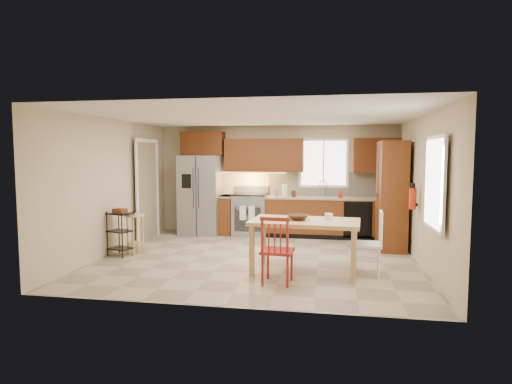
{
  "coord_description": "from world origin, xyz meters",
  "views": [
    {
      "loc": [
        1.24,
        -7.38,
        1.84
      ],
      "look_at": [
        -0.1,
        0.4,
        1.15
      ],
      "focal_mm": 30.0,
      "sensor_mm": 36.0,
      "label": 1
    }
  ],
  "objects_px": {
    "range_stove": "(250,215)",
    "chair_white": "(367,243)",
    "soap_bottle": "(341,193)",
    "fire_extinguisher": "(413,199)",
    "chair_red": "(277,250)",
    "table_jar": "(329,218)",
    "bar_stool": "(135,234)",
    "pantry": "(391,196)",
    "refrigerator": "(201,195)",
    "dining_table": "(305,247)",
    "utility_cart": "(121,233)",
    "table_bowl": "(298,220)"
  },
  "relations": [
    {
      "from": "range_stove",
      "to": "chair_white",
      "type": "relative_size",
      "value": 0.94
    },
    {
      "from": "soap_bottle",
      "to": "fire_extinguisher",
      "type": "bearing_deg",
      "value": -59.47
    },
    {
      "from": "fire_extinguisher",
      "to": "chair_red",
      "type": "height_order",
      "value": "fire_extinguisher"
    },
    {
      "from": "table_jar",
      "to": "bar_stool",
      "type": "height_order",
      "value": "table_jar"
    },
    {
      "from": "chair_white",
      "to": "soap_bottle",
      "type": "bearing_deg",
      "value": 11.31
    },
    {
      "from": "fire_extinguisher",
      "to": "pantry",
      "type": "bearing_deg",
      "value": 100.78
    },
    {
      "from": "range_stove",
      "to": "chair_red",
      "type": "height_order",
      "value": "chair_red"
    },
    {
      "from": "refrigerator",
      "to": "bar_stool",
      "type": "relative_size",
      "value": 2.45
    },
    {
      "from": "chair_white",
      "to": "bar_stool",
      "type": "xyz_separation_m",
      "value": [
        -4.13,
        0.68,
        -0.12
      ]
    },
    {
      "from": "soap_bottle",
      "to": "dining_table",
      "type": "distance_m",
      "value": 3.0
    },
    {
      "from": "refrigerator",
      "to": "table_jar",
      "type": "distance_m",
      "value": 4.06
    },
    {
      "from": "refrigerator",
      "to": "range_stove",
      "type": "height_order",
      "value": "refrigerator"
    },
    {
      "from": "refrigerator",
      "to": "utility_cart",
      "type": "distance_m",
      "value": 2.54
    },
    {
      "from": "refrigerator",
      "to": "table_bowl",
      "type": "height_order",
      "value": "refrigerator"
    },
    {
      "from": "utility_cart",
      "to": "chair_white",
      "type": "bearing_deg",
      "value": 12.31
    },
    {
      "from": "range_stove",
      "to": "dining_table",
      "type": "xyz_separation_m",
      "value": [
        1.42,
        -2.96,
        -0.05
      ]
    },
    {
      "from": "chair_red",
      "to": "table_jar",
      "type": "bearing_deg",
      "value": 50.97
    },
    {
      "from": "refrigerator",
      "to": "pantry",
      "type": "xyz_separation_m",
      "value": [
        4.13,
        -0.93,
        0.14
      ]
    },
    {
      "from": "chair_white",
      "to": "utility_cart",
      "type": "height_order",
      "value": "chair_white"
    },
    {
      "from": "refrigerator",
      "to": "chair_red",
      "type": "xyz_separation_m",
      "value": [
        2.22,
        -3.55,
        -0.42
      ]
    },
    {
      "from": "chair_white",
      "to": "dining_table",
      "type": "bearing_deg",
      "value": 97.45
    },
    {
      "from": "refrigerator",
      "to": "soap_bottle",
      "type": "relative_size",
      "value": 9.53
    },
    {
      "from": "chair_red",
      "to": "utility_cart",
      "type": "distance_m",
      "value": 3.25
    },
    {
      "from": "pantry",
      "to": "dining_table",
      "type": "distance_m",
      "value": 2.6
    },
    {
      "from": "pantry",
      "to": "bar_stool",
      "type": "relative_size",
      "value": 2.82
    },
    {
      "from": "refrigerator",
      "to": "pantry",
      "type": "distance_m",
      "value": 4.23
    },
    {
      "from": "soap_bottle",
      "to": "utility_cart",
      "type": "height_order",
      "value": "soap_bottle"
    },
    {
      "from": "dining_table",
      "to": "chair_red",
      "type": "xyz_separation_m",
      "value": [
        -0.35,
        -0.65,
        0.08
      ]
    },
    {
      "from": "fire_extinguisher",
      "to": "utility_cart",
      "type": "distance_m",
      "value": 5.19
    },
    {
      "from": "refrigerator",
      "to": "dining_table",
      "type": "relative_size",
      "value": 1.09
    },
    {
      "from": "chair_red",
      "to": "bar_stool",
      "type": "relative_size",
      "value": 1.32
    },
    {
      "from": "chair_red",
      "to": "table_bowl",
      "type": "distance_m",
      "value": 0.77
    },
    {
      "from": "table_bowl",
      "to": "dining_table",
      "type": "bearing_deg",
      "value": -0.0
    },
    {
      "from": "pantry",
      "to": "chair_white",
      "type": "relative_size",
      "value": 2.14
    },
    {
      "from": "table_jar",
      "to": "pantry",
      "type": "bearing_deg",
      "value": 57.46
    },
    {
      "from": "pantry",
      "to": "utility_cart",
      "type": "distance_m",
      "value": 5.17
    },
    {
      "from": "pantry",
      "to": "table_jar",
      "type": "distance_m",
      "value": 2.23
    },
    {
      "from": "range_stove",
      "to": "table_jar",
      "type": "distance_m",
      "value": 3.39
    },
    {
      "from": "refrigerator",
      "to": "chair_red",
      "type": "distance_m",
      "value": 4.21
    },
    {
      "from": "soap_bottle",
      "to": "pantry",
      "type": "relative_size",
      "value": 0.09
    },
    {
      "from": "soap_bottle",
      "to": "chair_white",
      "type": "height_order",
      "value": "soap_bottle"
    },
    {
      "from": "range_stove",
      "to": "table_jar",
      "type": "relative_size",
      "value": 6.05
    },
    {
      "from": "refrigerator",
      "to": "table_bowl",
      "type": "xyz_separation_m",
      "value": [
        2.47,
        -2.9,
        -0.09
      ]
    },
    {
      "from": "range_stove",
      "to": "chair_red",
      "type": "bearing_deg",
      "value": -73.48
    },
    {
      "from": "chair_white",
      "to": "bar_stool",
      "type": "relative_size",
      "value": 1.32
    },
    {
      "from": "utility_cart",
      "to": "dining_table",
      "type": "bearing_deg",
      "value": 9.69
    },
    {
      "from": "range_stove",
      "to": "utility_cart",
      "type": "distance_m",
      "value": 3.11
    },
    {
      "from": "table_bowl",
      "to": "bar_stool",
      "type": "relative_size",
      "value": 0.45
    },
    {
      "from": "refrigerator",
      "to": "fire_extinguisher",
      "type": "relative_size",
      "value": 5.06
    },
    {
      "from": "utility_cart",
      "to": "table_bowl",
      "type": "bearing_deg",
      "value": 9.4
    }
  ]
}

